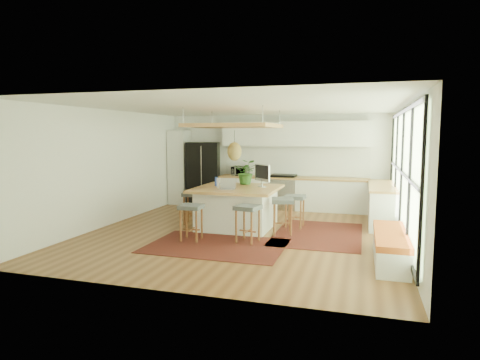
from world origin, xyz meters
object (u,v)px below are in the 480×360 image
(stool_right_back, at_px, (295,212))
(microwave, at_px, (240,170))
(fridge, at_px, (204,175))
(stool_left_side, at_px, (193,209))
(monitor, at_px, (262,176))
(laptop, at_px, (227,184))
(stool_right_front, at_px, (282,218))
(stool_near_left, at_px, (191,223))
(stool_near_right, at_px, (248,225))
(island, at_px, (237,207))
(island_plant, at_px, (246,175))

(stool_right_back, height_order, microwave, microwave)
(fridge, xyz_separation_m, stool_right_back, (3.15, -2.28, -0.57))
(stool_left_side, xyz_separation_m, monitor, (1.65, 0.17, 0.83))
(stool_right_back, relative_size, microwave, 1.52)
(laptop, bearing_deg, stool_right_front, -2.05)
(stool_near_left, bearing_deg, fridge, 108.42)
(stool_right_back, distance_m, monitor, 1.13)
(stool_right_back, bearing_deg, microwave, 131.22)
(stool_near_right, relative_size, stool_right_back, 1.00)
(stool_right_back, bearing_deg, stool_right_front, -101.35)
(island, distance_m, laptop, 0.72)
(island, distance_m, monitor, 0.93)
(laptop, bearing_deg, island_plant, 76.71)
(fridge, bearing_deg, island_plant, -58.46)
(stool_near_right, height_order, microwave, microwave)
(stool_left_side, relative_size, microwave, 1.55)
(island, bearing_deg, stool_right_back, 16.71)
(stool_right_back, xyz_separation_m, island_plant, (-1.23, 0.25, 0.81))
(microwave, height_order, island_plant, island_plant)
(island, distance_m, stool_near_right, 1.36)
(stool_near_left, xyz_separation_m, stool_near_right, (1.13, 0.17, 0.00))
(fridge, bearing_deg, stool_near_left, -83.49)
(stool_right_front, xyz_separation_m, monitor, (-0.60, 0.59, 0.83))
(stool_right_front, relative_size, stool_left_side, 1.01)
(stool_left_side, bearing_deg, monitor, 5.72)
(laptop, height_order, island_plant, island_plant)
(stool_right_front, bearing_deg, island, 162.75)
(fridge, relative_size, stool_near_right, 2.55)
(stool_right_back, bearing_deg, fridge, 144.14)
(stool_near_right, height_order, stool_right_front, stool_right_front)
(island, height_order, stool_right_back, island)
(stool_right_back, distance_m, laptop, 1.73)
(stool_near_left, bearing_deg, stool_right_front, 32.39)
(stool_left_side, bearing_deg, laptop, -25.63)
(stool_near_left, height_order, laptop, laptop)
(island, relative_size, stool_right_front, 2.39)
(microwave, xyz_separation_m, island_plant, (0.76, -2.03, 0.07))
(fridge, height_order, island_plant, fridge)
(island_plant, bearing_deg, fridge, 133.45)
(fridge, distance_m, stool_near_right, 4.64)
(stool_left_side, bearing_deg, stool_near_right, -37.01)
(monitor, bearing_deg, stool_right_front, -2.73)
(fridge, height_order, stool_left_side, fridge)
(monitor, relative_size, microwave, 1.16)
(stool_near_right, distance_m, laptop, 1.28)
(stool_right_back, distance_m, stool_left_side, 2.41)
(stool_left_side, height_order, laptop, laptop)
(island, height_order, microwave, microwave)
(fridge, distance_m, island_plant, 2.81)
(fridge, relative_size, microwave, 3.85)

